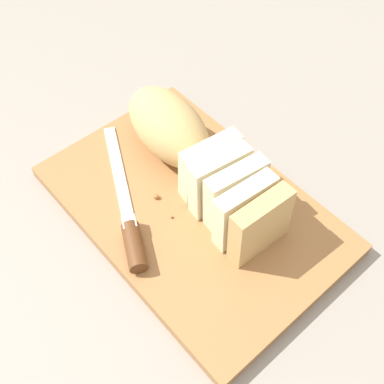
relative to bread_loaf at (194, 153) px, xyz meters
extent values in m
plane|color=gray|center=(0.04, -0.04, -0.07)|extent=(3.00, 3.00, 0.00)
cube|color=#9E6B3D|center=(0.04, -0.04, -0.06)|extent=(0.43, 0.30, 0.02)
ellipsoid|color=tan|center=(-0.06, 0.00, 0.00)|extent=(0.17, 0.10, 0.09)
cube|color=beige|center=(0.03, 0.00, 0.00)|extent=(0.04, 0.09, 0.09)
cube|color=beige|center=(0.06, 0.00, 0.00)|extent=(0.04, 0.09, 0.09)
cube|color=beige|center=(0.09, 0.00, 0.00)|extent=(0.04, 0.09, 0.09)
cube|color=beige|center=(0.12, -0.01, 0.00)|extent=(0.03, 0.09, 0.09)
cube|color=tan|center=(0.15, -0.01, 0.00)|extent=(0.03, 0.09, 0.09)
cube|color=silver|center=(-0.07, -0.09, -0.04)|extent=(0.19, 0.10, 0.00)
cylinder|color=#593319|center=(0.06, -0.14, -0.03)|extent=(0.07, 0.05, 0.02)
cube|color=silver|center=(0.02, -0.13, -0.03)|extent=(0.03, 0.03, 0.02)
sphere|color=#996633|center=(0.05, -0.07, -0.04)|extent=(0.00, 0.00, 0.00)
sphere|color=#996633|center=(0.00, -0.07, -0.04)|extent=(0.01, 0.01, 0.01)
sphere|color=#996633|center=(0.03, 0.02, -0.04)|extent=(0.00, 0.00, 0.00)
sphere|color=#996633|center=(0.07, 0.01, -0.04)|extent=(0.01, 0.01, 0.01)
camera|label=1|loc=(0.35, -0.28, 0.52)|focal=45.01mm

